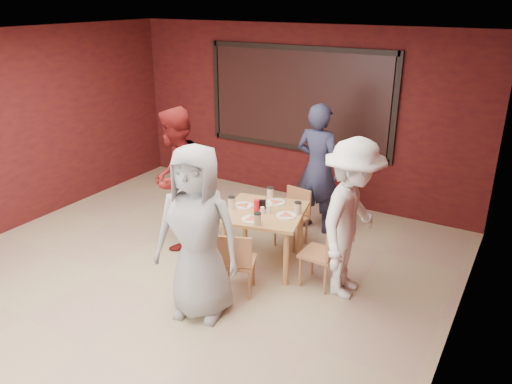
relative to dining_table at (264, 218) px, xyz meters
The scene contains 11 objects.
floor 1.50m from the dining_table, 120.84° to the right, with size 7.00×7.00×0.00m, color tan.
window_blinds 2.59m from the dining_table, 106.79° to the left, with size 3.00×0.02×1.50m, color black.
dining_table is the anchor object (origin of this frame).
chair_front 0.78m from the dining_table, 84.47° to the right, with size 0.49×0.49×0.79m.
chair_back 0.75m from the dining_table, 84.75° to the left, with size 0.43×0.43×0.78m.
chair_left 0.86m from the dining_table, behind, with size 0.56×0.56×0.92m.
chair_right 0.87m from the dining_table, ahead, with size 0.40×0.40×0.81m.
diner_front 1.25m from the dining_table, 94.50° to the right, with size 0.92×0.60×1.88m, color gray.
diner_back 1.35m from the dining_table, 84.40° to the left, with size 0.68×0.44×1.85m, color #2B2D4D.
diner_left 1.32m from the dining_table, behind, with size 0.92×0.72×1.89m, color maroon.
diner_right 1.16m from the dining_table, ahead, with size 1.18×0.68×1.83m, color white.
Camera 1 is at (3.41, -3.70, 3.21)m, focal length 35.00 mm.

